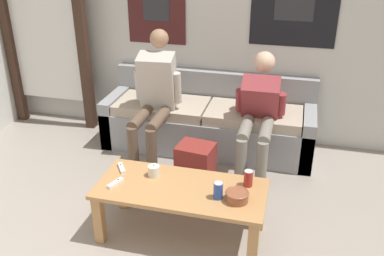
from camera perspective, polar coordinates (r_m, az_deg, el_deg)
The scene contains 13 objects.
wall_back at distance 4.48m, azimuth 2.62°, elevation 14.46°, with size 10.00×0.07×2.55m.
door_frame at distance 4.99m, azimuth -19.29°, elevation 13.34°, with size 1.00×0.10×2.15m.
couch at distance 4.45m, azimuth 2.21°, elevation 0.76°, with size 2.14×0.70×0.75m.
coffee_table at distance 3.16m, azimuth -1.47°, elevation -9.02°, with size 1.23×0.55×0.42m.
person_seated_adult at distance 4.10m, azimuth -5.05°, elevation 4.42°, with size 0.47×0.87×1.25m.
person_seated_teen at distance 3.94m, azimuth 8.86°, elevation 2.17°, with size 0.47×0.95×1.08m.
backpack at distance 3.80m, azimuth 0.42°, elevation -5.25°, with size 0.34×0.33×0.41m.
ceramic_bowl at distance 2.97m, azimuth 6.03°, elevation -8.96°, with size 0.17×0.17×0.07m.
pillar_candle at distance 3.24m, azimuth -5.11°, elevation -5.71°, with size 0.09×0.09×0.10m.
drink_can_blue at distance 2.98m, azimuth 3.51°, elevation -8.32°, with size 0.07×0.07×0.12m.
drink_can_red at distance 3.13m, azimuth 7.52°, elevation -6.67°, with size 0.07×0.07×0.12m.
game_controller_near_left at distance 3.19m, azimuth -10.18°, elevation -7.24°, with size 0.08×0.15×0.03m.
game_controller_near_right at distance 3.37m, azimuth -9.38°, elevation -5.29°, with size 0.11×0.14×0.03m.
Camera 1 is at (0.90, -1.68, 2.15)m, focal length 40.00 mm.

